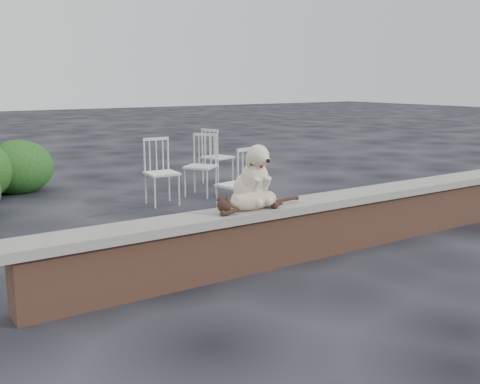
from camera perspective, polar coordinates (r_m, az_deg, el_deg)
ground at (r=5.83m, az=8.19°, el=-6.15°), size 60.00×60.00×0.00m
brick_wall at (r=5.76m, az=8.26°, el=-3.78°), size 6.00×0.30×0.50m
capstone at (r=5.69m, az=8.35°, el=-0.96°), size 6.20×0.40×0.08m
dog at (r=5.21m, az=1.07°, el=1.82°), size 0.41×0.53×0.60m
cat at (r=5.08m, az=1.28°, el=-0.78°), size 1.12×0.30×0.19m
chair_c at (r=6.98m, az=-0.27°, el=0.85°), size 0.66×0.66×0.94m
chair_b at (r=7.95m, az=-7.98°, el=2.04°), size 0.60×0.60×0.94m
chair_e at (r=9.54m, az=-2.28°, el=3.68°), size 0.68×0.68×0.94m
chair_d at (r=8.50m, az=-4.06°, el=2.72°), size 0.79×0.79×0.94m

